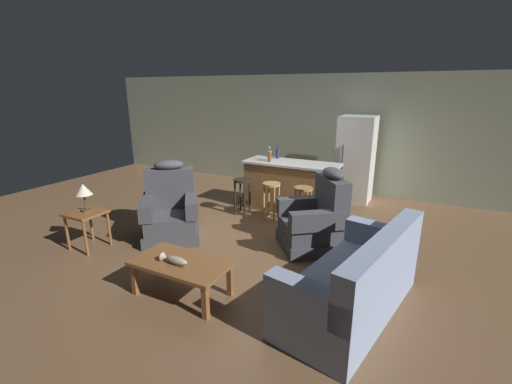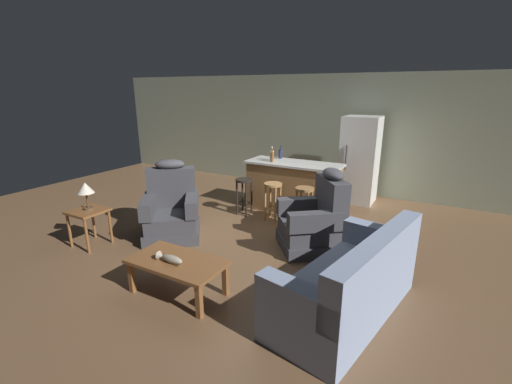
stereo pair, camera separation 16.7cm
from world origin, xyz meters
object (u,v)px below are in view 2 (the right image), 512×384
kitchen_island (293,187)px  refrigerator (359,160)px  recliner_near_lamp (172,210)px  bottle_short_amber (272,155)px  bottle_tall_green (280,154)px  bar_stool_left (244,190)px  coffee_table (177,265)px  recliner_near_island (316,221)px  table_lamp (85,189)px  couch (350,285)px  bar_stool_middle (273,194)px  bar_stool_right (304,200)px  fish_figurine (170,259)px  bottle_wine_dark (272,157)px  end_table (88,216)px

kitchen_island → refrigerator: 1.58m
recliner_near_lamp → bottle_short_amber: (0.78, 1.99, 0.63)m
recliner_near_lamp → bottle_tall_green: size_ratio=4.79×
bar_stool_left → bottle_short_amber: bearing=65.5°
coffee_table → recliner_near_island: recliner_near_island is taller
recliner_near_lamp → table_lamp: size_ratio=2.93×
table_lamp → couch: bearing=3.0°
bar_stool_middle → bottle_short_amber: size_ratio=2.52×
kitchen_island → bar_stool_left: kitchen_island is taller
bar_stool_left → bottle_tall_green: (0.32, 0.87, 0.57)m
couch → table_lamp: size_ratio=4.95×
bar_stool_right → kitchen_island: bearing=127.1°
fish_figurine → bottle_wine_dark: bearing=95.9°
couch → bar_stool_middle: size_ratio=2.98×
end_table → refrigerator: bearing=54.0°
coffee_table → bottle_wine_dark: bottle_wine_dark is taller
coffee_table → bottle_tall_green: 3.58m
bar_stool_left → bottle_tall_green: bearing=69.7°
table_lamp → bar_stool_left: table_lamp is taller
end_table → coffee_table: bearing=-9.7°
fish_figurine → bar_stool_right: bar_stool_right is taller
recliner_near_island → bar_stool_middle: 1.29m
fish_figurine → kitchen_island: bearing=89.1°
recliner_near_island → bar_stool_middle: recliner_near_island is taller
recliner_near_lamp → bottle_wine_dark: 2.15m
table_lamp → bottle_short_amber: 3.28m
fish_figurine → bottle_tall_green: (-0.34, 3.57, 0.58)m
bottle_wine_dark → refrigerator: bearing=45.6°
fish_figurine → table_lamp: table_lamp is taller
couch → bar_stool_left: couch is taller
bottle_short_amber → end_table: bearing=-119.0°
bottle_tall_green → bottle_short_amber: bottle_short_amber is taller
couch → bar_stool_right: bearing=-45.8°
fish_figurine → bottle_short_amber: (-0.39, 3.29, 0.59)m
coffee_table → end_table: size_ratio=1.96×
recliner_near_lamp → bottle_short_amber: bearing=121.1°
end_table → bar_stool_middle: bar_stool_middle is taller
bar_stool_middle → bar_stool_left: bearing=180.0°
couch → recliner_near_lamp: 3.09m
couch → recliner_near_island: recliner_near_island is taller
table_lamp → bar_stool_right: table_lamp is taller
table_lamp → bottle_wine_dark: (1.68, 2.73, 0.18)m
end_table → refrigerator: size_ratio=0.32×
end_table → refrigerator: refrigerator is taller
bottle_wine_dark → bar_stool_middle: bearing=-61.2°
couch → bottle_wine_dark: size_ratio=7.76×
bottle_wine_dark → bar_stool_right: bearing=-29.1°
refrigerator → kitchen_island: bearing=-128.3°
bar_stool_right → bottle_wine_dark: bottle_wine_dark is taller
end_table → bar_stool_right: (2.51, 2.28, 0.01)m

